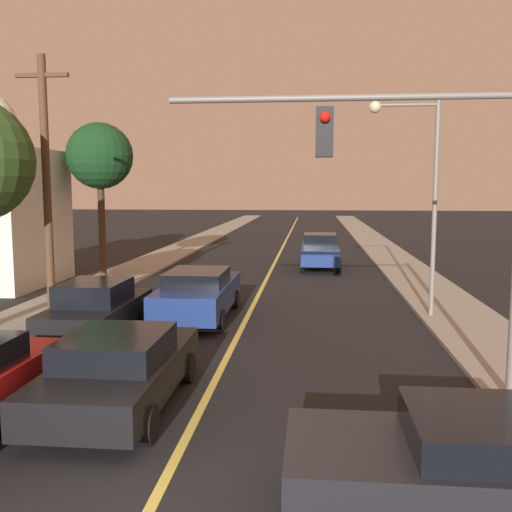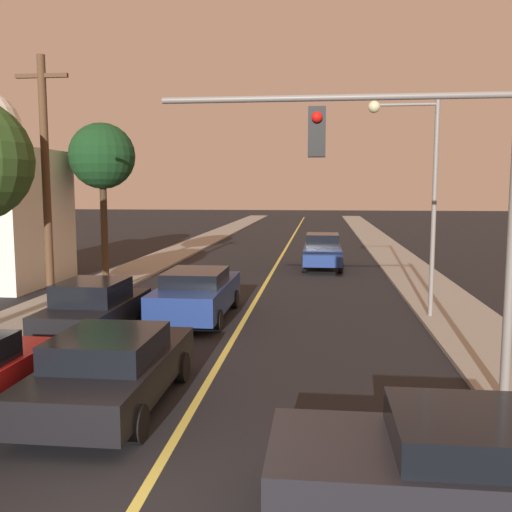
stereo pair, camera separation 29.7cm
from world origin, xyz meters
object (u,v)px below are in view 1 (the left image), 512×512
at_px(car_outer_lane_second, 97,308).
at_px(car_near_lane_second, 198,293).
at_px(traffic_signal_mast, 427,180).
at_px(tree_left_far, 100,157).
at_px(utility_pole_left, 47,183).
at_px(car_far_oncoming, 320,251).
at_px(streetlamp_right, 418,176).
at_px(car_crossing_right, 483,467).
at_px(car_near_lane_front, 119,369).

bearing_deg(car_outer_lane_second, car_near_lane_second, 45.00).
distance_m(traffic_signal_mast, tree_left_far, 17.76).
bearing_deg(utility_pole_left, car_far_oncoming, 55.65).
height_order(car_outer_lane_second, traffic_signal_mast, traffic_signal_mast).
xyz_separation_m(streetlamp_right, tree_left_far, (-12.39, 6.65, 0.99)).
distance_m(traffic_signal_mast, utility_pole_left, 11.49).
bearing_deg(car_near_lane_second, car_far_oncoming, 71.37).
bearing_deg(car_far_oncoming, car_outer_lane_second, 65.82).
xyz_separation_m(utility_pole_left, tree_left_far, (-1.34, 7.92, 1.20)).
relative_size(car_far_oncoming, car_crossing_right, 1.03).
bearing_deg(car_far_oncoming, tree_left_far, 23.65).
bearing_deg(car_far_oncoming, traffic_signal_mast, 95.33).
distance_m(car_outer_lane_second, tree_left_far, 11.19).
distance_m(car_near_lane_second, car_crossing_right, 11.81).
xyz_separation_m(car_far_oncoming, tree_left_far, (-9.65, -4.22, 4.47)).
xyz_separation_m(car_near_lane_front, car_far_oncoming, (3.88, 18.78, 0.15)).
xyz_separation_m(car_outer_lane_second, tree_left_far, (-3.43, 9.62, 4.59)).
height_order(car_near_lane_front, utility_pole_left, utility_pole_left).
bearing_deg(tree_left_far, car_far_oncoming, 23.65).
xyz_separation_m(car_outer_lane_second, car_far_oncoming, (6.21, 13.84, 0.12)).
distance_m(streetlamp_right, tree_left_far, 14.10).
relative_size(car_near_lane_second, utility_pole_left, 0.65).
bearing_deg(car_crossing_right, traffic_signal_mast, -0.48).
xyz_separation_m(car_near_lane_front, car_crossing_right, (5.51, -3.17, -0.00)).
xyz_separation_m(car_outer_lane_second, traffic_signal_mast, (7.88, -4.02, 3.39)).
height_order(car_crossing_right, traffic_signal_mast, traffic_signal_mast).
height_order(car_outer_lane_second, tree_left_far, tree_left_far).
distance_m(car_near_lane_second, streetlamp_right, 7.55).
bearing_deg(car_crossing_right, car_far_oncoming, 4.26).
xyz_separation_m(car_crossing_right, tree_left_far, (-11.28, 17.72, 4.63)).
height_order(car_near_lane_second, streetlamp_right, streetlamp_right).
bearing_deg(utility_pole_left, car_near_lane_second, 8.30).
xyz_separation_m(car_outer_lane_second, streetlamp_right, (8.96, 2.97, 3.60)).
bearing_deg(car_near_lane_front, traffic_signal_mast, 9.44).
bearing_deg(traffic_signal_mast, utility_pole_left, 150.20).
bearing_deg(traffic_signal_mast, tree_left_far, 129.68).
bearing_deg(car_near_lane_front, car_crossing_right, -29.87).
relative_size(car_near_lane_second, car_far_oncoming, 1.08).
bearing_deg(streetlamp_right, utility_pole_left, -173.42).
bearing_deg(streetlamp_right, car_far_oncoming, 104.16).
bearing_deg(tree_left_far, car_near_lane_second, -51.61).
xyz_separation_m(car_near_lane_front, car_outer_lane_second, (-2.34, 4.94, 0.04)).
bearing_deg(tree_left_far, car_near_lane_front, -68.39).
relative_size(car_near_lane_second, car_outer_lane_second, 1.16).
distance_m(car_near_lane_second, utility_pole_left, 5.60).
relative_size(car_near_lane_front, utility_pole_left, 0.60).
relative_size(car_near_lane_front, streetlamp_right, 0.72).
distance_m(car_crossing_right, utility_pole_left, 14.37).
relative_size(car_crossing_right, tree_left_far, 0.68).
bearing_deg(streetlamp_right, car_near_lane_front, -129.94).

